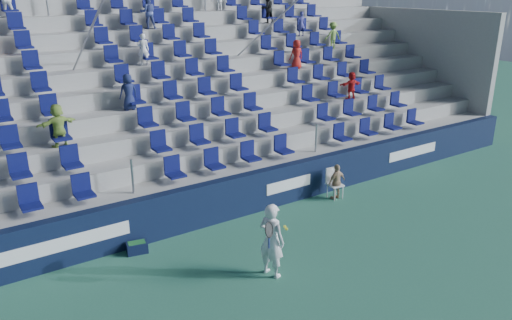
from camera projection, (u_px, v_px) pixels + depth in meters
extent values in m
plane|color=#2F6F55|center=(315.00, 262.00, 11.80)|extent=(70.00, 70.00, 0.00)
cube|color=#0E1733|center=(243.00, 195.00, 14.07)|extent=(24.00, 0.30, 1.20)
cube|color=white|center=(61.00, 245.00, 11.32)|extent=(3.20, 0.02, 0.34)
cube|color=white|center=(289.00, 185.00, 14.73)|extent=(1.60, 0.02, 0.34)
cube|color=white|center=(413.00, 152.00, 17.61)|extent=(2.40, 0.02, 0.34)
cube|color=#A2A29D|center=(233.00, 188.00, 14.53)|extent=(24.00, 0.85, 1.20)
cube|color=#A2A29D|center=(218.00, 171.00, 15.11)|extent=(24.00, 0.85, 1.70)
cube|color=#A2A29D|center=(205.00, 156.00, 15.69)|extent=(24.00, 0.85, 2.20)
cube|color=#A2A29D|center=(192.00, 142.00, 16.28)|extent=(24.00, 0.85, 2.70)
cube|color=#A2A29D|center=(180.00, 129.00, 16.86)|extent=(24.00, 0.85, 3.20)
cube|color=#A2A29D|center=(169.00, 116.00, 17.45)|extent=(24.00, 0.85, 3.70)
cube|color=#A2A29D|center=(159.00, 105.00, 18.03)|extent=(24.00, 0.85, 4.20)
cube|color=#A2A29D|center=(150.00, 94.00, 18.62)|extent=(24.00, 0.85, 4.70)
cube|color=#A2A29D|center=(141.00, 84.00, 19.20)|extent=(24.00, 0.85, 5.20)
cube|color=#A2A29D|center=(133.00, 68.00, 19.56)|extent=(24.00, 0.50, 6.20)
cube|color=#A2A29D|center=(416.00, 68.00, 22.73)|extent=(0.30, 7.65, 5.20)
cube|color=#0C114C|center=(232.00, 157.00, 14.21)|extent=(16.05, 0.50, 0.70)
cube|color=#0C114C|center=(217.00, 134.00, 14.71)|extent=(16.05, 0.50, 0.70)
cube|color=#0C114C|center=(203.00, 111.00, 15.21)|extent=(16.05, 0.50, 0.70)
cube|color=#0C114C|center=(190.00, 90.00, 15.71)|extent=(16.05, 0.50, 0.70)
cube|color=#0C114C|center=(177.00, 71.00, 16.22)|extent=(16.05, 0.50, 0.70)
cube|color=#0C114C|center=(166.00, 53.00, 16.72)|extent=(16.05, 0.50, 0.70)
cube|color=#0C114C|center=(155.00, 35.00, 17.22)|extent=(16.05, 0.50, 0.70)
cube|color=#0C114C|center=(144.00, 19.00, 17.72)|extent=(16.05, 0.50, 0.70)
cube|color=#0C114C|center=(134.00, 4.00, 18.22)|extent=(16.05, 0.50, 0.70)
cylinder|color=gray|center=(81.00, 53.00, 14.38)|extent=(0.06, 7.68, 4.55)
cylinder|color=gray|center=(254.00, 40.00, 17.52)|extent=(0.06, 7.68, 4.55)
imported|color=red|center=(297.00, 54.00, 18.67)|extent=(0.57, 0.41, 1.07)
imported|color=#444496|center=(301.00, 24.00, 20.49)|extent=(0.38, 0.27, 0.97)
imported|color=red|center=(351.00, 86.00, 18.34)|extent=(0.94, 0.38, 0.99)
imported|color=white|center=(143.00, 50.00, 16.21)|extent=(0.43, 0.35, 1.02)
imported|color=#8CB046|center=(58.00, 125.00, 12.88)|extent=(1.10, 0.56, 1.13)
imported|color=#3D4A87|center=(148.00, 12.00, 17.68)|extent=(0.65, 0.55, 1.16)
imported|color=black|center=(267.00, 9.00, 20.38)|extent=(0.56, 0.44, 1.15)
imported|color=#8CBC4B|center=(333.00, 35.00, 20.50)|extent=(0.76, 0.53, 1.07)
imported|color=#171F46|center=(128.00, 92.00, 14.56)|extent=(0.53, 0.35, 1.07)
imported|color=white|center=(272.00, 240.00, 11.00)|extent=(0.59, 0.73, 1.74)
cylinder|color=navy|center=(269.00, 242.00, 10.63)|extent=(0.03, 0.03, 0.28)
torus|color=black|center=(269.00, 230.00, 10.53)|extent=(0.30, 0.17, 0.28)
plane|color=#262626|center=(269.00, 230.00, 10.53)|extent=(0.30, 0.16, 0.29)
sphere|color=gold|center=(286.00, 229.00, 10.88)|extent=(0.07, 0.07, 0.07)
sphere|color=gold|center=(285.00, 227.00, 10.92)|extent=(0.07, 0.07, 0.07)
cube|color=white|center=(335.00, 185.00, 15.20)|extent=(0.46, 0.46, 0.04)
cube|color=white|center=(331.00, 175.00, 15.27)|extent=(0.41, 0.09, 0.51)
cylinder|color=white|center=(335.00, 195.00, 15.06)|extent=(0.03, 0.03, 0.41)
cylinder|color=white|center=(343.00, 192.00, 15.23)|extent=(0.03, 0.03, 0.41)
cylinder|color=white|center=(327.00, 191.00, 15.32)|extent=(0.03, 0.03, 0.41)
cylinder|color=white|center=(335.00, 189.00, 15.50)|extent=(0.03, 0.03, 0.41)
imported|color=tan|center=(337.00, 182.00, 15.12)|extent=(0.66, 0.30, 1.11)
cube|color=black|center=(137.00, 248.00, 12.17)|extent=(0.55, 0.41, 0.27)
cube|color=#1E662D|center=(137.00, 245.00, 12.15)|extent=(0.44, 0.31, 0.16)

